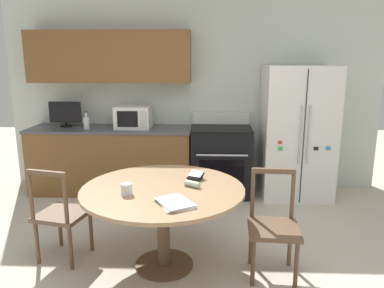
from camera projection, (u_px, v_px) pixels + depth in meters
back_wall at (171, 86)px, 5.21m from camera, size 5.20×0.44×2.60m
kitchen_counter at (112, 160)px, 5.18m from camera, size 2.20×0.64×0.90m
refrigerator at (297, 133)px, 4.92m from camera, size 0.90×0.74×1.74m
oven_range at (221, 160)px, 5.09m from camera, size 0.79×0.68×1.08m
microwave at (133, 117)px, 5.05m from camera, size 0.47×0.38×0.30m
countertop_tv at (65, 113)px, 5.12m from camera, size 0.43×0.16×0.35m
counter_bottle at (86, 122)px, 4.97m from camera, size 0.08×0.08×0.23m
dining_table at (163, 200)px, 3.24m from camera, size 1.41×1.41×0.74m
dining_chair_right at (273, 227)px, 3.16m from camera, size 0.44×0.44×0.90m
dining_chair_left at (61, 215)px, 3.41m from camera, size 0.50×0.50×0.90m
candle_glass at (127, 190)px, 3.05m from camera, size 0.10×0.10×0.09m
folded_napkin at (192, 184)px, 3.23m from camera, size 0.15×0.12×0.05m
wallet at (196, 177)px, 3.42m from camera, size 0.16×0.17×0.07m
mail_stack at (175, 203)px, 2.85m from camera, size 0.34×0.37×0.02m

